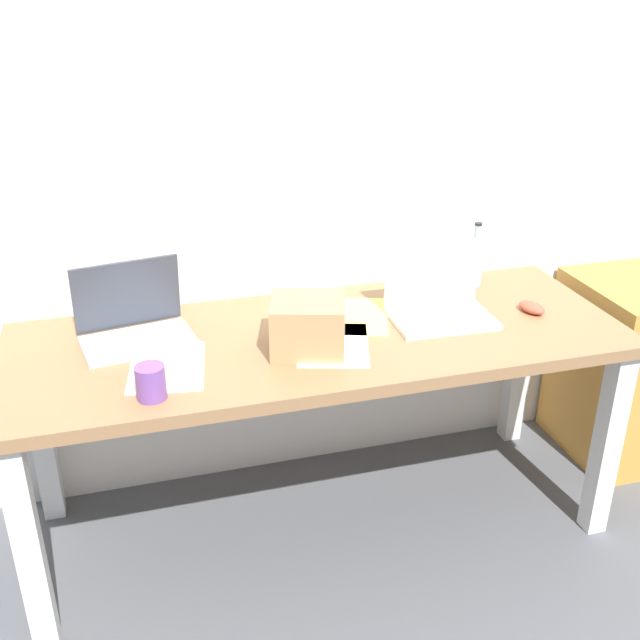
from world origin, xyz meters
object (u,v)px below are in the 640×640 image
at_px(beer_bottle, 475,261).
at_px(filing_cabinet, 624,369).
at_px(laptop_left, 134,323).
at_px(laptop_right, 438,302).
at_px(computer_mouse, 532,308).
at_px(desk, 320,361).
at_px(coffee_mug, 151,382).
at_px(cardboard_box, 308,325).

relative_size(beer_bottle, filing_cabinet, 0.33).
distance_m(laptop_left, laptop_right, 0.97).
bearing_deg(filing_cabinet, computer_mouse, -165.00).
xyz_separation_m(desk, computer_mouse, (0.73, -0.03, 0.11)).
xyz_separation_m(laptop_right, coffee_mug, (-0.94, -0.27, -0.00)).
xyz_separation_m(laptop_left, computer_mouse, (1.28, -0.15, -0.04)).
bearing_deg(coffee_mug, computer_mouse, 9.78).
bearing_deg(desk, laptop_left, 167.52).
bearing_deg(computer_mouse, filing_cabinet, -1.35).
xyz_separation_m(desk, filing_cabinet, (1.27, 0.12, -0.28)).
height_order(laptop_right, coffee_mug, laptop_right).
relative_size(laptop_right, coffee_mug, 3.48).
height_order(cardboard_box, filing_cabinet, cardboard_box).
xyz_separation_m(laptop_right, cardboard_box, (-0.47, -0.11, 0.03)).
relative_size(desk, laptop_right, 5.83).
distance_m(beer_bottle, cardboard_box, 0.78).
distance_m(laptop_right, filing_cabinet, 0.97).
bearing_deg(desk, laptop_right, 3.19).
xyz_separation_m(coffee_mug, filing_cabinet, (1.81, 0.36, -0.42)).
xyz_separation_m(beer_bottle, computer_mouse, (0.08, -0.27, -0.08)).
distance_m(laptop_left, cardboard_box, 0.54).
bearing_deg(filing_cabinet, cardboard_box, -171.32).
bearing_deg(laptop_right, desk, -176.81).
distance_m(laptop_left, computer_mouse, 1.29).
bearing_deg(cardboard_box, desk, 54.50).
xyz_separation_m(computer_mouse, cardboard_box, (-0.79, -0.06, 0.06)).
distance_m(computer_mouse, coffee_mug, 1.28).
bearing_deg(laptop_right, laptop_left, 174.05).
bearing_deg(cardboard_box, laptop_left, 156.96).
distance_m(desk, laptop_right, 0.43).
bearing_deg(laptop_left, laptop_right, -5.95).
relative_size(computer_mouse, coffee_mug, 1.05).
height_order(desk, laptop_left, laptop_left).
height_order(desk, beer_bottle, beer_bottle).
xyz_separation_m(laptop_right, computer_mouse, (0.32, -0.05, -0.03)).
bearing_deg(beer_bottle, coffee_mug, -157.50).
height_order(desk, laptop_right, laptop_right).
bearing_deg(coffee_mug, desk, 24.81).
distance_m(cardboard_box, filing_cabinet, 1.42).
xyz_separation_m(laptop_left, laptop_right, (0.97, -0.10, -0.00)).
xyz_separation_m(computer_mouse, filing_cabinet, (0.54, 0.15, -0.39)).
height_order(desk, filing_cabinet, desk).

